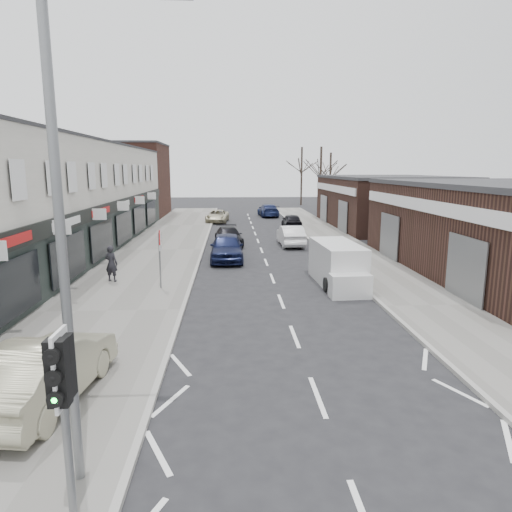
{
  "coord_description": "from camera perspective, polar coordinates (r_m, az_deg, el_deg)",
  "views": [
    {
      "loc": [
        -2.04,
        -8.01,
        5.38
      ],
      "look_at": [
        -1.24,
        6.46,
        2.6
      ],
      "focal_mm": 32.0,
      "sensor_mm": 36.0,
      "label": 1
    }
  ],
  "objects": [
    {
      "name": "ground",
      "position": [
        9.87,
        10.05,
        -22.38
      ],
      "size": [
        160.0,
        160.0,
        0.0
      ],
      "primitive_type": "plane",
      "color": "black",
      "rests_on": "ground"
    },
    {
      "name": "pavement_left",
      "position": [
        30.84,
        -11.92,
        0.7
      ],
      "size": [
        5.5,
        64.0,
        0.12
      ],
      "primitive_type": "cube",
      "color": "slate",
      "rests_on": "ground"
    },
    {
      "name": "pavement_right",
      "position": [
        31.46,
        11.2,
        0.92
      ],
      "size": [
        3.5,
        64.0,
        0.12
      ],
      "primitive_type": "cube",
      "color": "slate",
      "rests_on": "ground"
    },
    {
      "name": "shop_terrace_left",
      "position": [
        29.86,
        -25.91,
        6.27
      ],
      "size": [
        8.0,
        41.0,
        7.1
      ],
      "primitive_type": "cube",
      "color": "beige",
      "rests_on": "ground"
    },
    {
      "name": "brick_block_far",
      "position": [
        54.25,
        -15.58,
        9.02
      ],
      "size": [
        8.0,
        10.0,
        8.0
      ],
      "primitive_type": "cube",
      "color": "#44241D",
      "rests_on": "ground"
    },
    {
      "name": "right_unit_far",
      "position": [
        44.57,
        15.97,
        6.43
      ],
      "size": [
        10.0,
        16.0,
        4.5
      ],
      "primitive_type": "cube",
      "color": "#371F19",
      "rests_on": "ground"
    },
    {
      "name": "tree_far_a",
      "position": [
        57.34,
        7.96,
        5.38
      ],
      "size": [
        3.6,
        3.6,
        8.0
      ],
      "primitive_type": null,
      "color": "#382D26",
      "rests_on": "ground"
    },
    {
      "name": "tree_far_b",
      "position": [
        63.7,
        9.15,
        5.89
      ],
      "size": [
        3.6,
        3.6,
        7.5
      ],
      "primitive_type": null,
      "color": "#382D26",
      "rests_on": "ground"
    },
    {
      "name": "tree_far_c",
      "position": [
        69.03,
        5.64,
        6.35
      ],
      "size": [
        3.6,
        3.6,
        8.5
      ],
      "primitive_type": null,
      "color": "#382D26",
      "rests_on": "ground"
    },
    {
      "name": "traffic_light",
      "position": [
        7.09,
        -23.07,
        -14.79
      ],
      "size": [
        0.28,
        0.6,
        3.1
      ],
      "color": "slate",
      "rests_on": "pavement_left"
    },
    {
      "name": "street_lamp",
      "position": [
        7.67,
        -22.14,
        4.35
      ],
      "size": [
        2.23,
        0.22,
        8.0
      ],
      "color": "slate",
      "rests_on": "pavement_left"
    },
    {
      "name": "warning_sign",
      "position": [
        20.5,
        -11.9,
        1.71
      ],
      "size": [
        0.12,
        0.8,
        2.7
      ],
      "color": "slate",
      "rests_on": "pavement_left"
    },
    {
      "name": "white_van",
      "position": [
        21.74,
        10.19,
        -1.14
      ],
      "size": [
        1.98,
        5.1,
        1.95
      ],
      "rotation": [
        0.0,
        0.0,
        0.05
      ],
      "color": "silver",
      "rests_on": "ground"
    },
    {
      "name": "sedan_on_pavement",
      "position": [
        11.7,
        -24.84,
        -12.83
      ],
      "size": [
        2.18,
        4.79,
        1.52
      ],
      "primitive_type": "imported",
      "rotation": [
        0.0,
        0.0,
        3.01
      ],
      "color": "#9D9A7E",
      "rests_on": "pavement_left"
    },
    {
      "name": "pedestrian",
      "position": [
        22.55,
        -17.64,
        -0.9
      ],
      "size": [
        0.73,
        0.59,
        1.73
      ],
      "primitive_type": "imported",
      "rotation": [
        0.0,
        0.0,
        2.82
      ],
      "color": "black",
      "rests_on": "pavement_left"
    },
    {
      "name": "parked_car_left_a",
      "position": [
        27.06,
        -3.69,
        1.11
      ],
      "size": [
        1.93,
        4.73,
        1.61
      ],
      "primitive_type": "imported",
      "rotation": [
        0.0,
        0.0,
        0.01
      ],
      "color": "#12193A",
      "rests_on": "ground"
    },
    {
      "name": "parked_car_left_b",
      "position": [
        32.56,
        -3.44,
        2.48
      ],
      "size": [
        2.21,
        4.58,
        1.29
      ],
      "primitive_type": "imported",
      "rotation": [
        0.0,
        0.0,
        0.1
      ],
      "color": "black",
      "rests_on": "ground"
    },
    {
      "name": "parked_car_left_c",
      "position": [
        46.77,
        -4.86,
        4.99
      ],
      "size": [
        2.46,
        4.63,
        1.24
      ],
      "primitive_type": "imported",
      "rotation": [
        0.0,
        0.0,
        -0.09
      ],
      "color": "#B6AF92",
      "rests_on": "ground"
    },
    {
      "name": "parked_car_right_a",
      "position": [
        32.42,
        4.37,
        2.57
      ],
      "size": [
        1.61,
        4.38,
        1.43
      ],
      "primitive_type": "imported",
      "rotation": [
        0.0,
        0.0,
        3.16
      ],
      "color": "silver",
      "rests_on": "ground"
    },
    {
      "name": "parked_car_right_b",
      "position": [
        41.7,
        4.48,
        4.36
      ],
      "size": [
        1.67,
        4.02,
        1.36
      ],
      "primitive_type": "imported",
      "rotation": [
        0.0,
        0.0,
        3.13
      ],
      "color": "black",
      "rests_on": "ground"
    },
    {
      "name": "parked_car_right_c",
      "position": [
        52.22,
        1.54,
        5.74
      ],
      "size": [
        2.35,
        5.05,
        1.43
      ],
      "primitive_type": "imported",
      "rotation": [
        0.0,
        0.0,
        3.21
      ],
      "color": "#161F46",
      "rests_on": "ground"
    }
  ]
}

